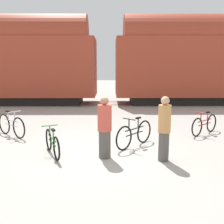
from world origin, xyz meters
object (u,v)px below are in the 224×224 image
Objects in this scene: bicycle_silver at (11,125)px; person_in_tan at (164,129)px; person_in_red at (105,128)px; freight_train at (106,58)px; bicycle_black at (134,134)px; bicycle_maroon at (205,125)px; bicycle_green at (52,143)px.

bicycle_silver is 5.53m from person_in_tan.
freight_train is at bearing 68.53° from person_in_red.
freight_train is 39.92× the size of bicycle_silver.
bicycle_black is (1.02, -9.61, -2.63)m from freight_train.
bicycle_black is at bearing -110.49° from person_in_tan.
bicycle_silver is (-6.97, -0.23, 0.03)m from bicycle_maroon.
bicycle_silver is (-3.24, -8.38, -2.62)m from freight_train.
freight_train is at bearing 68.84° from bicycle_silver.
person_in_red is (3.36, -2.25, 0.43)m from bicycle_silver.
person_in_tan is at bearing -127.03° from bicycle_maroon.
bicycle_green is at bearing -97.41° from freight_train.
freight_train is 31.60× the size of person_in_tan.
freight_train reaches higher than bicycle_green.
bicycle_black is (4.27, -1.23, -0.00)m from bicycle_silver.
person_in_red is (0.12, -10.62, -2.19)m from freight_train.
person_in_red is at bearing -145.51° from bicycle_maroon.
bicycle_silver reaches higher than bicycle_maroon.
bicycle_green is 1.12× the size of bicycle_maroon.
freight_train reaches higher than bicycle_silver.
bicycle_maroon is 6.97m from bicycle_silver.
bicycle_green is at bearing -56.49° from person_in_tan.
bicycle_green is (-1.35, -10.40, -2.67)m from freight_train.
bicycle_green is 2.77m from bicycle_silver.
bicycle_green is 0.88× the size of person_in_red.
bicycle_black is at bearing -151.56° from bicycle_maroon.
bicycle_green is 2.51m from bicycle_black.
freight_train is 39.47× the size of bicycle_black.
bicycle_silver is 4.07m from person_in_red.
person_in_tan is at bearing -26.91° from bicycle_silver.
bicycle_maroon is 0.79× the size of person_in_red.
person_in_tan is (-2.06, -2.73, 0.50)m from bicycle_maroon.
bicycle_maroon is 3.08m from bicycle_black.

